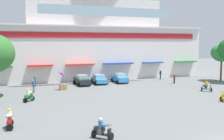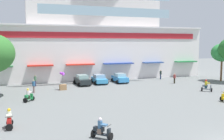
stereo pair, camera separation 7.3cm
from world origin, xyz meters
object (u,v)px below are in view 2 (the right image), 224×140
object	(u,v)px
pedestrian_1	(175,78)
parked_car_2	(120,78)
pedestrian_3	(161,74)
scooter_rider_3	(29,96)
plaza_tree_3	(222,53)
pedestrian_0	(35,80)
balloon_vendor_cart	(63,83)
pedestrian_2	(34,85)
parked_car_1	(99,79)
scooter_rider_1	(9,120)
scooter_rider_2	(101,130)
parked_car_0	(82,80)
scooter_rider_4	(207,87)

from	to	relation	value
pedestrian_1	parked_car_2	bearing A→B (deg)	154.73
pedestrian_3	scooter_rider_3	bearing A→B (deg)	-154.47
plaza_tree_3	parked_car_2	world-z (taller)	plaza_tree_3
pedestrian_0	balloon_vendor_cart	bearing A→B (deg)	-51.84
parked_car_2	pedestrian_2	size ratio (longest dim) A/B	2.28
plaza_tree_3	parked_car_1	size ratio (longest dim) A/B	1.47
plaza_tree_3	scooter_rider_1	xyz separation A→B (m)	(-32.39, -14.17, -4.14)
plaza_tree_3	pedestrian_0	world-z (taller)	plaza_tree_3
scooter_rider_2	plaza_tree_3	bearing A→B (deg)	34.82
parked_car_0	scooter_rider_4	world-z (taller)	scooter_rider_4
parked_car_1	scooter_rider_4	world-z (taller)	scooter_rider_4
plaza_tree_3	balloon_vendor_cart	xyz separation A→B (m)	(-26.30, 0.39, -3.86)
pedestrian_1	balloon_vendor_cart	size ratio (longest dim) A/B	0.63
pedestrian_3	parked_car_1	bearing A→B (deg)	-174.66
parked_car_0	scooter_rider_3	xyz separation A→B (m)	(-7.94, -9.17, -0.17)
pedestrian_3	balloon_vendor_cart	world-z (taller)	balloon_vendor_cart
scooter_rider_2	pedestrian_1	xyz separation A→B (m)	(17.71, 18.77, 0.30)
scooter_rider_2	scooter_rider_4	xyz separation A→B (m)	(17.91, 11.52, 0.07)
scooter_rider_1	pedestrian_2	size ratio (longest dim) A/B	0.90
scooter_rider_3	pedestrian_1	distance (m)	22.75
pedestrian_1	scooter_rider_2	bearing A→B (deg)	-133.34
balloon_vendor_cart	parked_car_2	bearing A→B (deg)	20.48
plaza_tree_3	pedestrian_1	world-z (taller)	plaza_tree_3
pedestrian_3	parked_car_2	bearing A→B (deg)	-171.47
parked_car_2	pedestrian_1	world-z (taller)	pedestrian_1
scooter_rider_3	scooter_rider_4	bearing A→B (deg)	-3.84
plaza_tree_3	scooter_rider_2	xyz separation A→B (m)	(-26.54, -18.46, -4.17)
parked_car_1	pedestrian_3	world-z (taller)	pedestrian_3
scooter_rider_4	pedestrian_3	world-z (taller)	pedestrian_3
parked_car_0	pedestrian_0	world-z (taller)	pedestrian_0
plaza_tree_3	pedestrian_0	distance (m)	30.29
scooter_rider_2	pedestrian_0	distance (m)	23.37
scooter_rider_2	scooter_rider_1	bearing A→B (deg)	143.74
scooter_rider_1	pedestrian_1	bearing A→B (deg)	31.57
plaza_tree_3	parked_car_0	distance (m)	23.53
balloon_vendor_cart	pedestrian_1	bearing A→B (deg)	-0.25
plaza_tree_3	pedestrian_1	xyz separation A→B (m)	(-8.83, 0.32, -3.87)
scooter_rider_2	parked_car_0	bearing A→B (deg)	80.65
scooter_rider_4	scooter_rider_2	bearing A→B (deg)	-147.27
pedestrian_1	balloon_vendor_cart	xyz separation A→B (m)	(-17.47, 0.07, 0.01)
plaza_tree_3	parked_car_1	distance (m)	20.87
pedestrian_3	balloon_vendor_cart	xyz separation A→B (m)	(-17.82, -4.83, -0.05)
pedestrian_0	pedestrian_2	bearing A→B (deg)	-94.66
pedestrian_0	balloon_vendor_cart	distance (m)	5.47
parked_car_2	pedestrian_1	bearing A→B (deg)	-25.27
scooter_rider_2	pedestrian_3	xyz separation A→B (m)	(18.06, 23.68, 0.36)
parked_car_1	scooter_rider_2	bearing A→B (deg)	-106.01
scooter_rider_3	balloon_vendor_cart	xyz separation A→B (m)	(4.53, 5.84, 0.29)
parked_car_1	pedestrian_3	xyz separation A→B (m)	(11.58, 1.08, 0.22)
balloon_vendor_cart	pedestrian_0	bearing A→B (deg)	128.16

